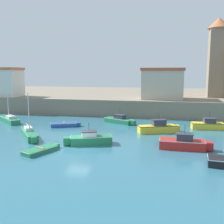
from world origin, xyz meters
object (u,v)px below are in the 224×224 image
harbor_shed_near_wharf (2,82)px  motorboat_yellow_6 (158,128)px  dinghy_blue_0 (65,124)px  harbor_shed_mid_row (163,83)px  dinghy_green_2 (41,150)px  motorboat_red_1 (184,143)px  sailboat_green_5 (9,119)px  motorboat_green_9 (120,120)px  motorboat_yellow_3 (209,125)px  sailboat_green_8 (29,133)px  motorboat_green_4 (89,139)px

harbor_shed_near_wharf → motorboat_yellow_6: bearing=-22.4°
dinghy_blue_0 → harbor_shed_mid_row: (13.51, 14.37, 5.53)m
dinghy_green_2 → harbor_shed_near_wharf: (-20.94, 24.47, 5.70)m
motorboat_red_1 → harbor_shed_mid_row: size_ratio=0.70×
sailboat_green_5 → harbor_shed_mid_row: (23.36, 13.13, 5.38)m
dinghy_green_2 → motorboat_green_9: size_ratio=0.79×
motorboat_green_9 → motorboat_yellow_3: bearing=-7.1°
motorboat_red_1 → motorboat_green_9: motorboat_red_1 is taller
sailboat_green_8 → harbor_shed_near_wharf: (-16.72, 19.28, 5.44)m
motorboat_yellow_3 → sailboat_green_8: size_ratio=0.93×
sailboat_green_5 → harbor_shed_near_wharf: 15.11m
dinghy_blue_0 → motorboat_yellow_6: (13.47, -0.84, 0.32)m
dinghy_blue_0 → sailboat_green_8: sailboat_green_8 is taller
sailboat_green_5 → harbor_shed_mid_row: harbor_shed_mid_row is taller
sailboat_green_8 → harbor_shed_mid_row: harbor_shed_mid_row is taller
dinghy_blue_0 → motorboat_green_9: bearing=30.7°
motorboat_red_1 → dinghy_green_2: bearing=-163.5°
motorboat_green_9 → harbor_shed_near_wharf: size_ratio=0.69×
dinghy_blue_0 → motorboat_green_9: motorboat_green_9 is taller
motorboat_yellow_3 → motorboat_yellow_6: bearing=-152.5°
harbor_shed_near_wharf → harbor_shed_mid_row: (32.00, 2.01, -0.08)m
dinghy_blue_0 → motorboat_green_9: (7.32, 4.34, 0.18)m
sailboat_green_5 → motorboat_red_1: bearing=-19.4°
motorboat_yellow_6 → sailboat_green_8: 16.41m
motorboat_green_4 → motorboat_yellow_6: bearing=46.2°
harbor_shed_mid_row → motorboat_green_9: bearing=-121.7°
harbor_shed_mid_row → dinghy_blue_0: bearing=-133.2°
harbor_shed_mid_row → sailboat_green_8: bearing=-125.7°
dinghy_green_2 → motorboat_yellow_6: bearing=45.6°
dinghy_blue_0 → harbor_shed_mid_row: harbor_shed_mid_row is taller
motorboat_yellow_6 → harbor_shed_mid_row: size_ratio=0.73×
motorboat_red_1 → dinghy_green_2: motorboat_red_1 is taller
motorboat_green_9 → motorboat_red_1: bearing=-53.6°
sailboat_green_8 → motorboat_green_9: size_ratio=1.05×
dinghy_blue_0 → motorboat_yellow_3: 20.50m
motorboat_green_4 → harbor_shed_near_wharf: harbor_shed_near_wharf is taller
motorboat_red_1 → motorboat_green_4: motorboat_red_1 is taller
dinghy_green_2 → harbor_shed_mid_row: 29.24m
motorboat_green_4 → sailboat_green_8: sailboat_green_8 is taller
motorboat_yellow_3 → harbor_shed_near_wharf: (-38.81, 9.64, 5.35)m
motorboat_yellow_3 → harbor_shed_near_wharf: 40.34m
motorboat_green_4 → harbor_shed_near_wharf: bearing=140.2°
sailboat_green_5 → sailboat_green_8: sailboat_green_8 is taller
dinghy_green_2 → harbor_shed_mid_row: bearing=67.3°
motorboat_red_1 → sailboat_green_8: 18.19m
motorboat_red_1 → motorboat_yellow_6: (-2.92, 7.14, 0.02)m
motorboat_yellow_3 → sailboat_green_8: bearing=-156.4°
harbor_shed_near_wharf → motorboat_green_9: bearing=-17.3°
motorboat_green_4 → sailboat_green_5: 18.77m
motorboat_yellow_3 → harbor_shed_mid_row: size_ratio=0.68×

